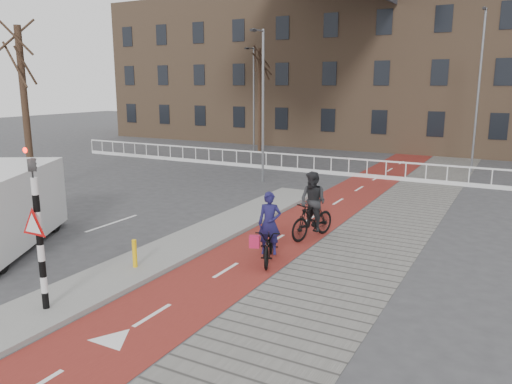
% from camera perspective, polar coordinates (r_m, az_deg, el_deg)
% --- Properties ---
extents(ground, '(120.00, 120.00, 0.00)m').
position_cam_1_polar(ground, '(12.87, -14.06, -10.39)').
color(ground, '#38383A').
rests_on(ground, ground).
extents(bike_lane, '(2.50, 60.00, 0.01)m').
position_cam_1_polar(bike_lane, '(20.41, 8.43, -1.67)').
color(bike_lane, maroon).
rests_on(bike_lane, ground).
extents(sidewalk, '(3.00, 60.00, 0.01)m').
position_cam_1_polar(sidewalk, '(19.68, 16.11, -2.56)').
color(sidewalk, slate).
rests_on(sidewalk, ground).
extents(curb_island, '(1.80, 16.00, 0.12)m').
position_cam_1_polar(curb_island, '(16.20, -6.39, -5.11)').
color(curb_island, gray).
rests_on(curb_island, ground).
extents(traffic_signal, '(0.80, 0.80, 3.68)m').
position_cam_1_polar(traffic_signal, '(11.38, -23.70, -3.50)').
color(traffic_signal, black).
rests_on(traffic_signal, curb_island).
extents(bollard, '(0.12, 0.12, 0.75)m').
position_cam_1_polar(bollard, '(13.64, -13.70, -6.84)').
color(bollard, yellow).
rests_on(bollard, curb_island).
extents(cyclist_near, '(1.31, 2.02, 1.99)m').
position_cam_1_polar(cyclist_near, '(13.87, 1.54, -5.37)').
color(cyclist_near, black).
rests_on(cyclist_near, bike_lane).
extents(cyclist_far, '(1.13, 2.12, 2.16)m').
position_cam_1_polar(cyclist_far, '(16.02, 6.49, -2.18)').
color(cyclist_far, black).
rests_on(cyclist_far, bike_lane).
extents(railing, '(28.00, 0.10, 0.99)m').
position_cam_1_polar(railing, '(29.21, 1.16, 3.27)').
color(railing, silver).
rests_on(railing, ground).
extents(townhouse_row, '(46.00, 10.00, 15.90)m').
position_cam_1_polar(townhouse_row, '(42.27, 13.47, 15.94)').
color(townhouse_row, '#7F6047').
rests_on(townhouse_row, ground).
extents(tree_left, '(0.31, 0.31, 7.35)m').
position_cam_1_polar(tree_left, '(24.64, -24.85, 8.36)').
color(tree_left, '#301F15').
rests_on(tree_left, ground).
extents(tree_mid, '(0.24, 0.24, 7.27)m').
position_cam_1_polar(tree_mid, '(35.72, 0.39, 10.29)').
color(tree_mid, '#301F15').
rests_on(tree_mid, ground).
extents(streetlight_near, '(0.12, 0.12, 7.44)m').
position_cam_1_polar(streetlight_near, '(24.94, 0.81, 9.61)').
color(streetlight_near, slate).
rests_on(streetlight_near, ground).
extents(streetlight_left, '(0.12, 0.12, 7.38)m').
position_cam_1_polar(streetlight_left, '(36.19, -0.25, 10.40)').
color(streetlight_left, slate).
rests_on(streetlight_left, ground).
extents(streetlight_right, '(0.12, 0.12, 8.79)m').
position_cam_1_polar(streetlight_right, '(30.23, 24.06, 10.32)').
color(streetlight_right, slate).
rests_on(streetlight_right, ground).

